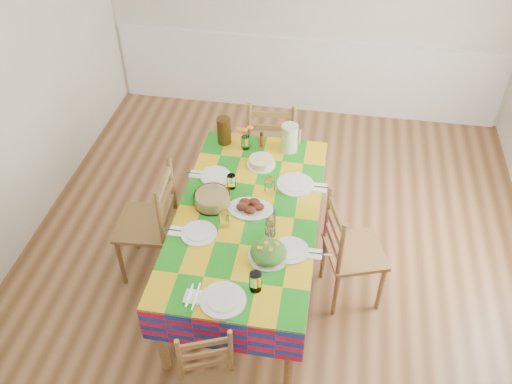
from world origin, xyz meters
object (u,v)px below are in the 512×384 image
dining_table (248,221)px  chair_far (272,144)px  green_pitcher (289,138)px  chair_left (152,224)px  meat_platter (250,207)px  chair_right (349,252)px  tea_pitcher (224,131)px

dining_table → chair_far: bearing=89.8°
green_pitcher → dining_table: bearing=-104.2°
chair_left → dining_table: bearing=86.2°
meat_platter → chair_right: 0.84m
dining_table → green_pitcher: green_pitcher is taller
chair_far → meat_platter: bearing=85.3°
meat_platter → tea_pitcher: (-0.37, 0.82, 0.09)m
green_pitcher → tea_pitcher: 0.57m
tea_pitcher → meat_platter: bearing=-65.4°
tea_pitcher → chair_far: (0.37, 0.40, -0.39)m
dining_table → meat_platter: (0.01, 0.03, 0.11)m
dining_table → chair_right: size_ratio=1.98×
chair_far → tea_pitcher: bearing=42.5°
meat_platter → green_pitcher: size_ratio=1.43×
green_pitcher → chair_far: 0.60m
meat_platter → chair_right: size_ratio=0.35×
dining_table → chair_right: 0.82m
dining_table → tea_pitcher: tea_pitcher is taller
chair_far → green_pitcher: bearing=111.4°
dining_table → chair_far: chair_far is taller
meat_platter → chair_far: chair_far is taller
chair_right → meat_platter: bearing=68.1°
tea_pitcher → chair_right: 1.50m
green_pitcher → chair_far: size_ratio=0.24×
green_pitcher → chair_left: size_ratio=0.23×
dining_table → meat_platter: 0.12m
tea_pitcher → chair_left: (-0.43, -0.85, -0.38)m
meat_platter → chair_right: (0.78, -0.05, -0.31)m
tea_pitcher → chair_far: chair_far is taller
chair_far → chair_right: 1.50m
dining_table → tea_pitcher: (-0.36, 0.85, 0.21)m
green_pitcher → chair_right: (0.58, -0.85, -0.40)m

